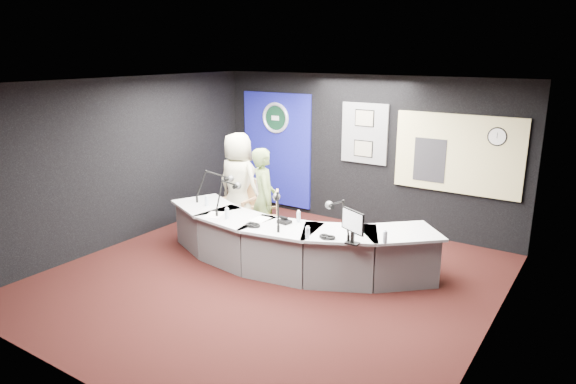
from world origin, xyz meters
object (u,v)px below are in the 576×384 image
Objects in this scene: armchair_right at (264,221)px; person_man at (238,183)px; armchair_left at (239,209)px; broadcast_desk at (287,243)px; person_woman at (264,199)px.

armchair_right is 1.03m from person_man.
armchair_right is (0.84, -0.38, 0.02)m from armchair_left.
armchair_right is at bearing 160.41° from person_man.
person_woman is at bearing 149.92° from broadcast_desk.
armchair_left reaches higher than broadcast_desk.
person_man is (-1.58, 0.81, 0.54)m from broadcast_desk.
person_woman reaches higher than broadcast_desk.
person_woman is at bearing -34.64° from armchair_right.
armchair_right is 0.39m from person_woman.
person_woman is (0.00, -0.00, 0.39)m from armchair_right.
person_man is at bearing 0.00° from armchair_left.
person_man reaches higher than armchair_right.
person_woman is (-0.74, 0.43, 0.48)m from broadcast_desk.
person_man reaches higher than armchair_left.
broadcast_desk is 2.64× the size of person_woman.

